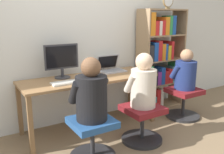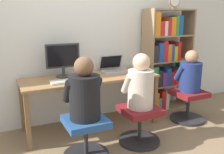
% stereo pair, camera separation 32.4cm
% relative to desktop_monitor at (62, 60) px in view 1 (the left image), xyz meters
% --- Properties ---
extents(ground_plane, '(14.00, 14.00, 0.00)m').
position_rel_desktop_monitor_xyz_m(ground_plane, '(0.32, -0.47, -0.95)').
color(ground_plane, '#846B4C').
extents(wall_back, '(10.00, 0.05, 2.60)m').
position_rel_desktop_monitor_xyz_m(wall_back, '(0.32, 0.22, 0.35)').
color(wall_back, silver).
rests_on(wall_back, ground_plane).
extents(desk, '(1.81, 0.63, 0.71)m').
position_rel_desktop_monitor_xyz_m(desk, '(0.32, -0.16, -0.31)').
color(desk, olive).
rests_on(desk, ground_plane).
extents(desktop_monitor, '(0.45, 0.21, 0.44)m').
position_rel_desktop_monitor_xyz_m(desktop_monitor, '(0.00, 0.00, 0.00)').
color(desktop_monitor, '#333338').
rests_on(desktop_monitor, desk).
extents(laptop, '(0.37, 0.31, 0.23)m').
position_rel_desktop_monitor_xyz_m(laptop, '(0.75, 0.01, -0.18)').
color(laptop, '#B7B7BC').
rests_on(laptop, desk).
extents(keyboard, '(0.43, 0.16, 0.03)m').
position_rel_desktop_monitor_xyz_m(keyboard, '(-0.03, -0.29, -0.22)').
color(keyboard, silver).
rests_on(keyboard, desk).
extents(computer_mouse_by_keyboard, '(0.07, 0.10, 0.03)m').
position_rel_desktop_monitor_xyz_m(computer_mouse_by_keyboard, '(0.26, -0.27, -0.22)').
color(computer_mouse_by_keyboard, black).
rests_on(computer_mouse_by_keyboard, desk).
extents(office_chair_left, '(0.50, 0.50, 0.45)m').
position_rel_desktop_monitor_xyz_m(office_chair_left, '(-0.01, -0.85, -0.69)').
color(office_chair_left, '#262628').
rests_on(office_chair_left, ground_plane).
extents(office_chair_right, '(0.50, 0.50, 0.45)m').
position_rel_desktop_monitor_xyz_m(office_chair_right, '(0.69, -0.82, -0.69)').
color(office_chair_right, '#262628').
rests_on(office_chair_right, ground_plane).
extents(person_at_monitor, '(0.40, 0.33, 0.66)m').
position_rel_desktop_monitor_xyz_m(person_at_monitor, '(-0.01, -0.84, -0.21)').
color(person_at_monitor, black).
rests_on(person_at_monitor, office_chair_left).
extents(person_at_laptop, '(0.37, 0.32, 0.64)m').
position_rel_desktop_monitor_xyz_m(person_at_laptop, '(0.69, -0.81, -0.22)').
color(person_at_laptop, beige).
rests_on(person_at_laptop, office_chair_right).
extents(bookshelf, '(0.79, 0.32, 1.61)m').
position_rel_desktop_monitor_xyz_m(bookshelf, '(1.63, -0.03, -0.14)').
color(bookshelf, '#997A56').
rests_on(bookshelf, ground_plane).
extents(desk_clock, '(0.20, 0.03, 0.22)m').
position_rel_desktop_monitor_xyz_m(desk_clock, '(1.70, -0.10, 0.77)').
color(desk_clock, olive).
rests_on(desk_clock, bookshelf).
extents(office_chair_side, '(0.50, 0.50, 0.45)m').
position_rel_desktop_monitor_xyz_m(office_chair_side, '(1.68, -0.56, -0.69)').
color(office_chair_side, '#262628').
rests_on(office_chair_side, ground_plane).
extents(person_near_shelf, '(0.38, 0.31, 0.59)m').
position_rel_desktop_monitor_xyz_m(person_near_shelf, '(1.68, -0.56, -0.25)').
color(person_near_shelf, navy).
rests_on(person_near_shelf, office_chair_side).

